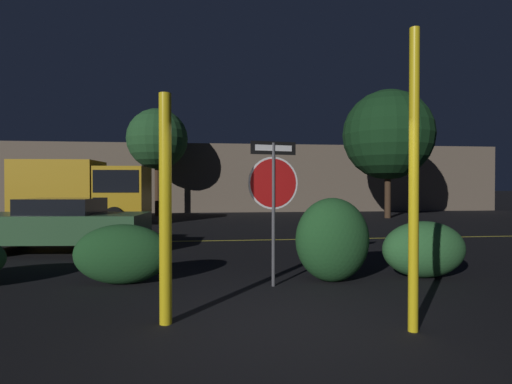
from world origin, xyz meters
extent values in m
plane|color=black|center=(0.00, 0.00, 0.00)|extent=(260.00, 260.00, 0.00)
cube|color=gold|center=(0.00, 7.78, 0.00)|extent=(40.96, 0.12, 0.01)
cylinder|color=#4C4C51|center=(0.12, 1.97, 1.22)|extent=(0.06, 0.06, 2.44)
cylinder|color=white|center=(0.12, 1.97, 1.76)|extent=(0.88, 0.19, 0.89)
cylinder|color=#B71414|center=(0.12, 1.97, 1.76)|extent=(0.82, 0.18, 0.83)
cube|color=black|center=(0.12, 1.97, 2.35)|extent=(0.80, 0.18, 0.22)
cube|color=white|center=(0.12, 1.97, 2.35)|extent=(0.66, 0.16, 0.10)
cylinder|color=yellow|center=(-1.50, 0.28, 1.42)|extent=(0.15, 0.15, 2.85)
cylinder|color=yellow|center=(1.42, -0.31, 1.77)|extent=(0.12, 0.12, 3.55)
ellipsoid|color=#1E4C23|center=(-2.47, 2.43, 0.52)|extent=(1.65, 0.74, 1.04)
ellipsoid|color=#1E4C23|center=(1.22, 2.18, 0.75)|extent=(1.33, 0.94, 1.50)
ellipsoid|color=#2D6633|center=(3.02, 2.30, 0.53)|extent=(1.59, 0.90, 1.05)
cube|color=#335B38|center=(-4.86, 6.05, 0.65)|extent=(4.54, 2.18, 0.69)
cube|color=black|center=(-4.73, 6.04, 1.19)|extent=(1.89, 1.71, 0.40)
cylinder|color=black|center=(-6.15, 7.04, 0.30)|extent=(0.61, 0.25, 0.60)
cylinder|color=black|center=(-3.58, 5.07, 0.30)|extent=(0.61, 0.25, 0.60)
cylinder|color=black|center=(-3.43, 6.81, 0.30)|extent=(0.61, 0.25, 0.60)
cube|color=gold|center=(-4.83, 13.67, 1.48)|extent=(2.24, 2.22, 2.17)
cube|color=black|center=(-4.83, 13.67, 1.92)|extent=(2.03, 2.25, 0.95)
cube|color=gold|center=(-7.62, 13.84, 1.62)|extent=(3.58, 2.44, 2.43)
cylinder|color=black|center=(-4.83, 14.74, 0.42)|extent=(0.86, 0.33, 0.84)
cylinder|color=black|center=(-4.96, 12.60, 0.42)|extent=(0.86, 0.33, 0.84)
cylinder|color=black|center=(-8.16, 14.94, 0.42)|extent=(0.86, 0.33, 0.84)
cylinder|color=black|center=(-8.29, 12.81, 0.42)|extent=(0.86, 0.33, 0.84)
cylinder|color=#422D1E|center=(-4.01, 19.03, 1.60)|extent=(0.32, 0.32, 3.19)
sphere|color=#235128|center=(-4.01, 19.03, 4.46)|extent=(3.51, 3.51, 3.51)
cylinder|color=#422D1E|center=(8.52, 15.71, 1.37)|extent=(0.32, 0.32, 2.73)
sphere|color=#143819|center=(8.52, 15.71, 4.46)|extent=(4.78, 4.78, 4.78)
cube|color=#6B5B4C|center=(1.10, 23.03, 2.24)|extent=(35.75, 3.62, 4.48)
camera|label=1|loc=(-0.95, -4.72, 1.70)|focal=28.00mm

